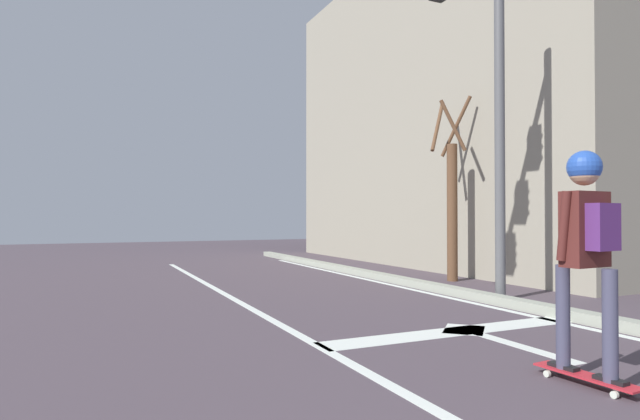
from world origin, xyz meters
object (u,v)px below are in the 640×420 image
(skater, at_px, (587,231))
(roadside_tree, at_px, (452,200))
(skateboard, at_px, (586,377))
(traffic_signal_mast, at_px, (431,30))

(skater, height_order, roadside_tree, roadside_tree)
(skateboard, bearing_deg, traffic_signal_mast, 72.21)
(skateboard, bearing_deg, roadside_tree, 59.78)
(skater, bearing_deg, traffic_signal_mast, 72.30)
(skater, bearing_deg, skateboard, 93.58)
(traffic_signal_mast, bearing_deg, skater, -107.70)
(traffic_signal_mast, bearing_deg, skateboard, -107.79)
(skateboard, bearing_deg, skater, -86.42)
(skater, relative_size, traffic_signal_mast, 0.31)
(skater, height_order, traffic_signal_mast, traffic_signal_mast)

